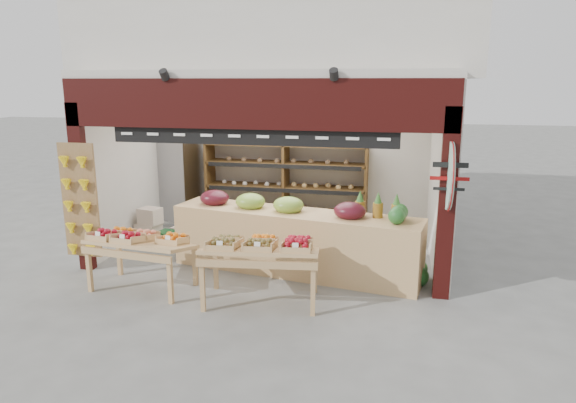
% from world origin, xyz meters
% --- Properties ---
extents(ground, '(60.00, 60.00, 0.00)m').
position_xyz_m(ground, '(0.00, 0.00, 0.00)').
color(ground, slate).
rests_on(ground, ground).
extents(shop_structure, '(6.36, 5.12, 5.40)m').
position_xyz_m(shop_structure, '(0.00, 1.61, 3.92)').
color(shop_structure, beige).
rests_on(shop_structure, ground).
extents(banana_board, '(0.60, 0.15, 1.80)m').
position_xyz_m(banana_board, '(-2.73, -1.17, 1.12)').
color(banana_board, '#946943').
rests_on(banana_board, ground).
extents(gift_sign, '(0.04, 0.93, 0.92)m').
position_xyz_m(gift_sign, '(2.75, -1.15, 1.75)').
color(gift_sign, '#AEDBC4').
rests_on(gift_sign, ground).
extents(back_shelving, '(3.29, 0.54, 2.01)m').
position_xyz_m(back_shelving, '(-0.12, 1.93, 1.19)').
color(back_shelving, brown).
rests_on(back_shelving, ground).
extents(refrigerator, '(0.89, 0.89, 1.95)m').
position_xyz_m(refrigerator, '(-2.40, 1.82, 0.97)').
color(refrigerator, silver).
rests_on(refrigerator, ground).
extents(cardboard_stack, '(1.05, 0.76, 0.66)m').
position_xyz_m(cardboard_stack, '(-2.18, 0.41, 0.24)').
color(cardboard_stack, silver).
rests_on(cardboard_stack, ground).
extents(mid_counter, '(4.01, 1.44, 1.22)m').
position_xyz_m(mid_counter, '(0.54, -0.50, 0.54)').
color(mid_counter, tan).
rests_on(mid_counter, ground).
extents(display_table_left, '(1.52, 0.96, 0.94)m').
position_xyz_m(display_table_left, '(-1.57, -1.59, 0.72)').
color(display_table_left, tan).
rests_on(display_table_left, ground).
extents(display_table_right, '(1.66, 1.05, 1.00)m').
position_xyz_m(display_table_right, '(0.33, -1.70, 0.79)').
color(display_table_right, tan).
rests_on(display_table_right, ground).
extents(watermelon_pile, '(0.75, 0.77, 0.58)m').
position_xyz_m(watermelon_pile, '(2.24, -0.55, 0.22)').
color(watermelon_pile, '#18491C').
rests_on(watermelon_pile, ground).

